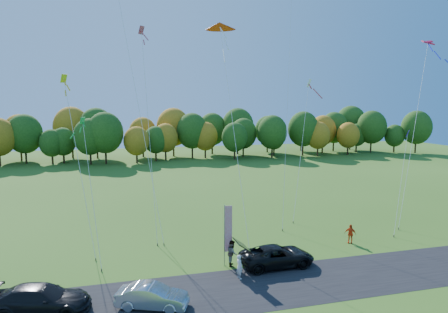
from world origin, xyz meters
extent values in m
plane|color=#325B18|center=(0.00, 0.00, 0.00)|extent=(160.00, 160.00, 0.00)
cube|color=black|center=(0.00, -4.00, 0.01)|extent=(90.00, 6.00, 0.01)
imported|color=black|center=(1.97, -1.19, 0.73)|extent=(5.34, 2.56, 1.47)
imported|color=#B6B5BB|center=(-7.08, -4.83, 0.66)|extent=(4.27, 2.80, 1.33)
imported|color=black|center=(-13.04, -3.78, 0.77)|extent=(5.63, 3.15, 1.54)
imported|color=silver|center=(-1.22, -2.47, 0.81)|extent=(0.52, 0.67, 1.62)
imported|color=gray|center=(-1.07, -0.26, 0.91)|extent=(0.88, 1.03, 1.83)
imported|color=red|center=(9.62, 1.61, 0.80)|extent=(0.95, 0.92, 1.59)
cylinder|color=#999999|center=(-1.61, -0.13, 2.22)|extent=(0.06, 0.06, 4.45)
cube|color=red|center=(-1.34, -0.15, 2.67)|extent=(0.56, 0.05, 3.33)
cube|color=navy|center=(-1.34, -0.12, 3.90)|extent=(0.56, 0.04, 0.87)
cylinder|color=#4C3F33|center=(-5.32, 5.04, 0.10)|extent=(0.08, 0.08, 0.20)
cylinder|color=#4C3F33|center=(5.47, 5.96, 0.10)|extent=(0.08, 0.08, 0.20)
cylinder|color=#4C3F33|center=(0.94, 1.85, 0.10)|extent=(0.08, 0.08, 0.20)
cone|color=red|center=(0.98, 11.15, 18.70)|extent=(2.91, 2.23, 3.18)
cylinder|color=#4C3F33|center=(15.90, 3.59, 0.10)|extent=(0.08, 0.08, 0.20)
cube|color=#E21946|center=(22.87, 9.30, 17.75)|extent=(2.76, 0.97, 1.08)
cylinder|color=#4C3F33|center=(-10.52, 3.09, 0.10)|extent=(0.08, 0.08, 0.20)
cube|color=yellow|center=(-12.77, 9.08, 13.50)|extent=(1.16, 1.16, 1.38)
cylinder|color=#4C3F33|center=(-10.04, 1.04, 0.10)|extent=(0.08, 0.08, 0.20)
cube|color=green|center=(-11.14, 4.82, 10.22)|extent=(0.85, 0.85, 1.00)
cylinder|color=#4C3F33|center=(7.43, 7.93, 0.10)|extent=(0.08, 0.08, 0.20)
cube|color=white|center=(11.65, 13.75, 13.67)|extent=(1.45, 1.45, 1.73)
cylinder|color=#4C3F33|center=(-5.83, 5.11, 0.10)|extent=(0.08, 0.08, 0.20)
cube|color=#CC4455|center=(-6.32, 10.77, 17.92)|extent=(1.22, 1.22, 1.45)
cylinder|color=#4C3F33|center=(14.09, 1.91, 0.10)|extent=(0.08, 0.08, 0.20)
cube|color=#340B9C|center=(17.29, 4.82, 8.70)|extent=(1.09, 1.09, 1.29)
camera|label=1|loc=(-8.67, -26.38, 11.40)|focal=32.00mm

